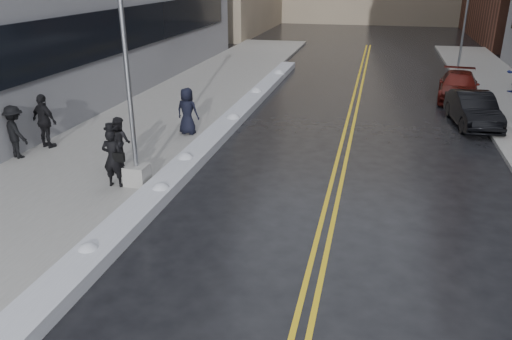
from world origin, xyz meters
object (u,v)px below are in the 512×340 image
Objects in this scene: pedestrian_fedora at (113,158)px; lamppost at (131,107)px; car_maroon at (458,86)px; pedestrian_d at (45,121)px; traffic_signal at (466,17)px; pedestrian_c at (187,111)px; pedestrian_b at (120,141)px; car_black at (473,110)px; pedestrian_e at (15,132)px.

lamppost is at bearing -157.41° from pedestrian_fedora.
pedestrian_d is at bearing -136.12° from car_maroon.
car_maroon is (11.38, 14.37, -0.37)m from pedestrian_fedora.
traffic_signal is 20.96m from pedestrian_c.
pedestrian_c is at bearing -125.48° from traffic_signal.
pedestrian_b reaches higher than car_maroon.
pedestrian_b is (-0.65, 1.61, -0.07)m from pedestrian_fedora.
pedestrian_c reaches higher than pedestrian_fedora.
car_black is at bearing -94.53° from traffic_signal.
lamppost is at bearing -145.65° from car_black.
pedestrian_e is (-0.34, -1.15, -0.07)m from pedestrian_d.
pedestrian_fedora reaches higher than car_black.
pedestrian_fedora is at bearing 139.18° from pedestrian_b.
pedestrian_fedora is at bearing 94.11° from pedestrian_c.
traffic_signal reaches higher than pedestrian_d.
traffic_signal is 1.30× the size of car_maroon.
traffic_signal reaches higher than car_black.
pedestrian_fedora is at bearing -172.88° from pedestrian_e.
traffic_signal is 3.29× the size of pedestrian_c.
pedestrian_b is at bearing 83.07° from pedestrian_c.
pedestrian_b is at bearing -122.21° from traffic_signal.
lamppost is at bearing -167.91° from pedestrian_e.
lamppost reaches higher than pedestrian_d.
traffic_signal reaches higher than pedestrian_b.
pedestrian_b is 17.53m from car_maroon.
pedestrian_e is 0.39× the size of car_maroon.
traffic_signal reaches higher than pedestrian_c.
pedestrian_fedora is at bearing -121.77° from car_maroon.
pedestrian_e is (-16.80, -20.83, -2.34)m from traffic_signal.
car_black is (11.38, 9.64, -0.34)m from pedestrian_fedora.
pedestrian_fedora is at bearing -154.11° from lamppost.
car_black is (15.80, 8.20, -0.36)m from pedestrian_e.
pedestrian_b is 0.39× the size of car_black.
pedestrian_c is at bearing -165.26° from car_black.
pedestrian_fedora is 0.91× the size of pedestrian_d.
traffic_signal is 3.06× the size of pedestrian_d.
traffic_signal is at bearing 78.90° from car_black.
car_maroon is (-1.00, -7.91, -2.73)m from traffic_signal.
pedestrian_fedora is 1.08× the size of pedestrian_b.
car_black is at bearing -139.48° from pedestrian_d.
traffic_signal is 3.38× the size of pedestrian_fedora.
pedestrian_b is (-1.22, 1.33, -1.56)m from lamppost.
pedestrian_b is (-13.02, -20.67, -2.43)m from traffic_signal.
pedestrian_b is 0.35× the size of car_maroon.
pedestrian_b is 3.78m from pedestrian_e.
pedestrian_b is 3.82m from pedestrian_c.
car_black is (15.46, 7.05, -0.44)m from pedestrian_d.
pedestrian_e is at bearing -134.12° from car_maroon.
lamppost is 17.85m from car_maroon.
lamppost reaches higher than car_black.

